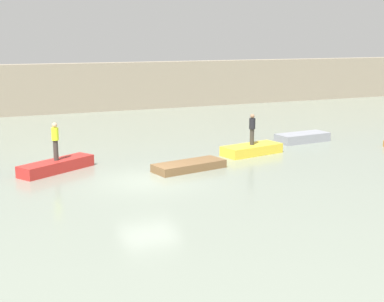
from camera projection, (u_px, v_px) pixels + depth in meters
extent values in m
plane|color=gray|center=(148.00, 181.00, 23.34)|extent=(120.00, 120.00, 0.00)
cube|color=gray|center=(54.00, 89.00, 43.36)|extent=(80.00, 1.20, 3.94)
cube|color=red|center=(57.00, 166.00, 24.92)|extent=(3.73, 2.74, 0.52)
cube|color=brown|center=(189.00, 166.00, 25.25)|extent=(3.60, 1.91, 0.37)
cube|color=gold|center=(252.00, 150.00, 28.57)|extent=(3.46, 1.89, 0.50)
cube|color=gray|center=(302.00, 138.00, 31.93)|extent=(3.28, 1.56, 0.51)
cylinder|color=#38332D|center=(252.00, 137.00, 28.44)|extent=(0.22, 0.22, 0.84)
cylinder|color=black|center=(252.00, 124.00, 28.29)|extent=(0.32, 0.32, 0.56)
sphere|color=#936B4C|center=(252.00, 116.00, 28.21)|extent=(0.22, 0.22, 0.22)
cylinder|color=#38332D|center=(56.00, 150.00, 24.77)|extent=(0.22, 0.22, 0.93)
cylinder|color=#D8F226|center=(55.00, 134.00, 24.61)|extent=(0.32, 0.32, 0.57)
sphere|color=tan|center=(54.00, 125.00, 24.53)|extent=(0.24, 0.24, 0.24)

